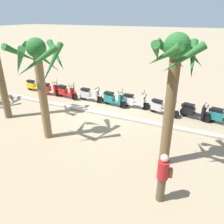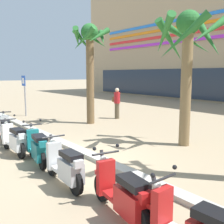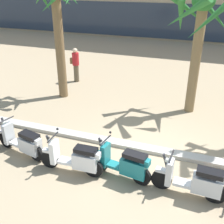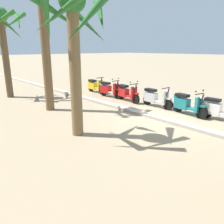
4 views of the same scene
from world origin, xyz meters
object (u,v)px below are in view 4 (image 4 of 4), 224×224
at_px(scooter_white_lead_nearest, 219,109).
at_px(palm_tree_far_corner, 74,28).
at_px(scooter_red_tail_end, 127,93).
at_px(scooter_teal_far_back, 187,104).
at_px(scooter_silver_gap_after_mid, 155,98).
at_px(palm_tree_mid_walkway, 3,31).
at_px(scooter_red_mid_rear, 109,89).
at_px(scooter_yellow_second_in_line, 95,86).

relative_size(scooter_white_lead_nearest, palm_tree_far_corner, 0.40).
distance_m(scooter_red_tail_end, palm_tree_far_corner, 6.12).
bearing_deg(scooter_teal_far_back, scooter_silver_gap_after_mid, -2.28).
relative_size(scooter_white_lead_nearest, palm_tree_mid_walkway, 0.37).
distance_m(scooter_white_lead_nearest, palm_tree_mid_walkway, 11.77).
height_order(scooter_white_lead_nearest, palm_tree_far_corner, palm_tree_far_corner).
distance_m(scooter_white_lead_nearest, palm_tree_far_corner, 6.37).
height_order(scooter_white_lead_nearest, scooter_red_tail_end, same).
bearing_deg(palm_tree_mid_walkway, scooter_teal_far_back, -153.35).
bearing_deg(scooter_red_tail_end, scooter_red_mid_rear, 2.03).
bearing_deg(scooter_white_lead_nearest, scooter_red_tail_end, 3.33).
xyz_separation_m(scooter_teal_far_back, palm_tree_far_corner, (1.18, 4.86, 2.92)).
height_order(scooter_white_lead_nearest, scooter_teal_far_back, same).
bearing_deg(scooter_red_tail_end, scooter_yellow_second_in_line, -4.14).
height_order(scooter_teal_far_back, scooter_silver_gap_after_mid, scooter_teal_far_back).
bearing_deg(scooter_teal_far_back, scooter_red_tail_end, 1.06).
bearing_deg(scooter_yellow_second_in_line, scooter_silver_gap_after_mid, 178.97).
bearing_deg(palm_tree_far_corner, palm_tree_mid_walkway, -2.67).
xyz_separation_m(scooter_silver_gap_after_mid, scooter_yellow_second_in_line, (4.97, -0.09, -0.02)).
bearing_deg(palm_tree_mid_walkway, scooter_silver_gap_after_mid, -147.54).
height_order(scooter_yellow_second_in_line, palm_tree_mid_walkway, palm_tree_mid_walkway).
relative_size(scooter_white_lead_nearest, scooter_silver_gap_after_mid, 1.02).
distance_m(scooter_silver_gap_after_mid, scooter_red_tail_end, 1.84).
bearing_deg(palm_tree_mid_walkway, palm_tree_far_corner, 177.33).
bearing_deg(palm_tree_far_corner, scooter_teal_far_back, -103.67).
xyz_separation_m(scooter_silver_gap_after_mid, palm_tree_mid_walkway, (7.18, 4.57, 3.28)).
xyz_separation_m(scooter_white_lead_nearest, scooter_red_mid_rear, (6.36, 0.34, 0.00)).
distance_m(scooter_silver_gap_after_mid, palm_tree_far_corner, 5.76).
xyz_separation_m(scooter_teal_far_back, palm_tree_mid_walkway, (8.96, 4.50, 3.27)).
height_order(scooter_white_lead_nearest, palm_tree_mid_walkway, palm_tree_mid_walkway).
bearing_deg(palm_tree_far_corner, scooter_yellow_second_in_line, -42.05).
relative_size(scooter_silver_gap_after_mid, palm_tree_mid_walkway, 0.36).
xyz_separation_m(scooter_white_lead_nearest, palm_tree_mid_walkway, (10.27, 4.72, 3.28)).
height_order(scooter_red_mid_rear, palm_tree_mid_walkway, palm_tree_mid_walkway).
height_order(scooter_teal_far_back, palm_tree_mid_walkway, palm_tree_mid_walkway).
bearing_deg(scooter_white_lead_nearest, scooter_silver_gap_after_mid, 2.76).
height_order(scooter_white_lead_nearest, scooter_silver_gap_after_mid, scooter_white_lead_nearest).
distance_m(scooter_teal_far_back, scooter_red_mid_rear, 5.05).
xyz_separation_m(scooter_silver_gap_after_mid, scooter_red_tail_end, (1.83, 0.14, -0.00)).
xyz_separation_m(scooter_red_mid_rear, palm_tree_far_corner, (-3.86, 4.74, 2.92)).
relative_size(scooter_red_mid_rear, palm_tree_mid_walkway, 0.35).
bearing_deg(palm_tree_mid_walkway, scooter_yellow_second_in_line, -115.42).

